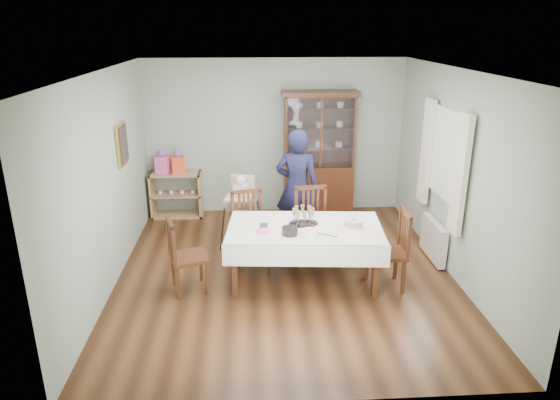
{
  "coord_description": "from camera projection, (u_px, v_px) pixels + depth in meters",
  "views": [
    {
      "loc": [
        -0.46,
        -6.11,
        3.22
      ],
      "look_at": [
        -0.06,
        0.2,
        0.99
      ],
      "focal_mm": 32.0,
      "sensor_mm": 36.0,
      "label": 1
    }
  ],
  "objects": [
    {
      "name": "window",
      "position": [
        447.0,
        155.0,
        6.75
      ],
      "size": [
        0.04,
        1.02,
        1.22
      ],
      "primitive_type": "cube",
      "color": "white",
      "rests_on": "room_shell"
    },
    {
      "name": "high_chair",
      "position": [
        242.0,
        218.0,
        7.59
      ],
      "size": [
        0.6,
        0.6,
        1.12
      ],
      "rotation": [
        0.0,
        0.0,
        -0.24
      ],
      "color": "black",
      "rests_on": "floor"
    },
    {
      "name": "chair_end_left",
      "position": [
        188.0,
        269.0,
        6.32
      ],
      "size": [
        0.55,
        0.55,
        0.98
      ],
      "rotation": [
        0.0,
        0.0,
        1.88
      ],
      "color": "#4C2613",
      "rests_on": "floor"
    },
    {
      "name": "floor",
      "position": [
        285.0,
        273.0,
        6.85
      ],
      "size": [
        5.0,
        5.0,
        0.0
      ],
      "primitive_type": "plane",
      "color": "#593319",
      "rests_on": "ground"
    },
    {
      "name": "gift_bag_orange",
      "position": [
        178.0,
        162.0,
        8.55
      ],
      "size": [
        0.26,
        0.21,
        0.42
      ],
      "color": "#F14F26",
      "rests_on": "sideboard"
    },
    {
      "name": "napkin_stack",
      "position": [
        263.0,
        231.0,
        6.25
      ],
      "size": [
        0.18,
        0.18,
        0.02
      ],
      "primitive_type": "cube",
      "rotation": [
        0.0,
        0.0,
        0.23
      ],
      "color": "#FF5DBF",
      "rests_on": "dining_table"
    },
    {
      "name": "cake_knife",
      "position": [
        327.0,
        235.0,
        6.15
      ],
      "size": [
        0.25,
        0.16,
        0.01
      ],
      "primitive_type": "cube",
      "rotation": [
        0.0,
        0.0,
        -0.54
      ],
      "color": "silver",
      "rests_on": "dining_table"
    },
    {
      "name": "room_shell",
      "position": [
        283.0,
        142.0,
        6.78
      ],
      "size": [
        5.0,
        5.0,
        5.0
      ],
      "color": "#9EAA99",
      "rests_on": "floor"
    },
    {
      "name": "china_cabinet",
      "position": [
        319.0,
        153.0,
        8.65
      ],
      "size": [
        1.3,
        0.48,
        2.18
      ],
      "color": "#4C2613",
      "rests_on": "floor"
    },
    {
      "name": "chair_far_left",
      "position": [
        251.0,
        243.0,
        7.04
      ],
      "size": [
        0.57,
        0.57,
        1.04
      ],
      "rotation": [
        0.0,
        0.0,
        0.27
      ],
      "color": "#4C2613",
      "rests_on": "floor"
    },
    {
      "name": "curtain_left",
      "position": [
        460.0,
        175.0,
        6.2
      ],
      "size": [
        0.07,
        0.3,
        1.55
      ],
      "primitive_type": "cube",
      "color": "silver",
      "rests_on": "room_shell"
    },
    {
      "name": "gift_bag_pink",
      "position": [
        162.0,
        163.0,
        8.53
      ],
      "size": [
        0.25,
        0.19,
        0.41
      ],
      "color": "#FF5DBF",
      "rests_on": "sideboard"
    },
    {
      "name": "woman",
      "position": [
        297.0,
        188.0,
        7.51
      ],
      "size": [
        0.74,
        0.57,
        1.8
      ],
      "primitive_type": "imported",
      "rotation": [
        0.0,
        0.0,
        2.9
      ],
      "color": "black",
      "rests_on": "floor"
    },
    {
      "name": "cutlery",
      "position": [
        261.0,
        225.0,
        6.44
      ],
      "size": [
        0.15,
        0.19,
        0.01
      ],
      "primitive_type": null,
      "rotation": [
        0.0,
        0.0,
        -0.13
      ],
      "color": "silver",
      "rests_on": "dining_table"
    },
    {
      "name": "chair_far_right",
      "position": [
        313.0,
        241.0,
        7.08
      ],
      "size": [
        0.52,
        0.52,
        1.08
      ],
      "rotation": [
        0.0,
        0.0,
        0.07
      ],
      "color": "#4C2613",
      "rests_on": "floor"
    },
    {
      "name": "champagne_tray",
      "position": [
        303.0,
        220.0,
        6.46
      ],
      "size": [
        0.39,
        0.39,
        0.23
      ],
      "color": "silver",
      "rests_on": "dining_table"
    },
    {
      "name": "picture_frame",
      "position": [
        122.0,
        144.0,
        6.92
      ],
      "size": [
        0.04,
        0.48,
        0.58
      ],
      "primitive_type": "cube",
      "color": "gold",
      "rests_on": "room_shell"
    },
    {
      "name": "sideboard",
      "position": [
        176.0,
        194.0,
        8.76
      ],
      "size": [
        0.9,
        0.38,
        0.8
      ],
      "color": "tan",
      "rests_on": "floor"
    },
    {
      "name": "plate_stack_dark",
      "position": [
        290.0,
        231.0,
        6.17
      ],
      "size": [
        0.26,
        0.26,
        0.09
      ],
      "primitive_type": "cylinder",
      "rotation": [
        0.0,
        0.0,
        -0.39
      ],
      "color": "black",
      "rests_on": "dining_table"
    },
    {
      "name": "chair_end_right",
      "position": [
        387.0,
        264.0,
        6.41
      ],
      "size": [
        0.48,
        0.48,
        1.04
      ],
      "rotation": [
        0.0,
        0.0,
        -1.6
      ],
      "color": "#4C2613",
      "rests_on": "floor"
    },
    {
      "name": "plate_stack_white",
      "position": [
        310.0,
        233.0,
        6.11
      ],
      "size": [
        0.23,
        0.23,
        0.09
      ],
      "primitive_type": "cylinder",
      "rotation": [
        0.0,
        0.0,
        -0.16
      ],
      "color": "white",
      "rests_on": "dining_table"
    },
    {
      "name": "birthday_cake",
      "position": [
        354.0,
        224.0,
        6.39
      ],
      "size": [
        0.26,
        0.26,
        0.18
      ],
      "color": "white",
      "rests_on": "dining_table"
    },
    {
      "name": "dining_table",
      "position": [
        304.0,
        253.0,
        6.54
      ],
      "size": [
        2.09,
        1.31,
        0.76
      ],
      "rotation": [
        0.0,
        0.0,
        -0.08
      ],
      "color": "#4C2613",
      "rests_on": "floor"
    },
    {
      "name": "radiator",
      "position": [
        433.0,
        240.0,
        7.16
      ],
      "size": [
        0.1,
        0.8,
        0.55
      ],
      "primitive_type": "cube",
      "color": "white",
      "rests_on": "floor"
    },
    {
      "name": "curtain_right",
      "position": [
        426.0,
        151.0,
        7.36
      ],
      "size": [
        0.07,
        0.3,
        1.55
      ],
      "primitive_type": "cube",
      "color": "silver",
      "rests_on": "room_shell"
    }
  ]
}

